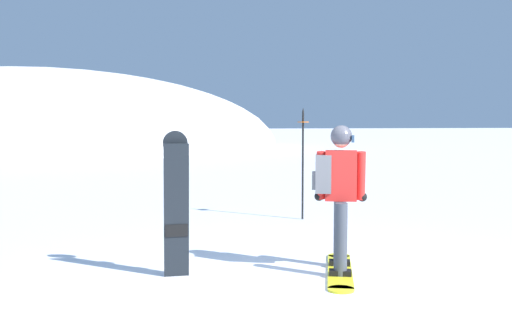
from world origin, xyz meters
name	(u,v)px	position (x,y,z in m)	size (l,w,h in m)	color
ground_plane	(308,288)	(0.00, 0.00, 0.00)	(300.00, 300.00, 0.00)	white
ridge_peak_main	(36,148)	(-7.77, 36.90, 0.00)	(33.04, 29.74, 10.68)	white
snowboarder_main	(338,194)	(0.53, 0.56, 0.92)	(0.80, 1.75, 1.71)	yellow
spare_snowboard	(176,203)	(-1.32, 0.74, 0.84)	(0.28, 0.17, 1.66)	black
piste_marker_near	(303,156)	(1.25, 4.28, 1.15)	(0.20, 0.20, 2.01)	black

